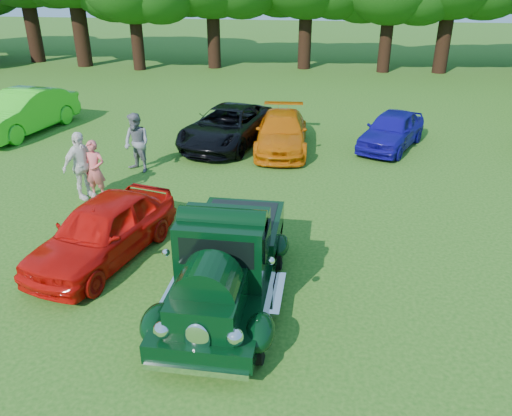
# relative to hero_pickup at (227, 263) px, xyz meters

# --- Properties ---
(ground) EXTENTS (120.00, 120.00, 0.00)m
(ground) POSITION_rel_hero_pickup_xyz_m (-0.89, 0.84, -0.79)
(ground) COLOR #205313
(ground) RESTS_ON ground
(hero_pickup) EXTENTS (2.17, 4.65, 1.82)m
(hero_pickup) POSITION_rel_hero_pickup_xyz_m (0.00, 0.00, 0.00)
(hero_pickup) COLOR black
(hero_pickup) RESTS_ON ground
(red_convertible) EXTENTS (2.45, 4.18, 1.34)m
(red_convertible) POSITION_rel_hero_pickup_xyz_m (-2.91, 1.09, -0.12)
(red_convertible) COLOR red
(red_convertible) RESTS_ON ground
(back_car_lime) EXTENTS (2.40, 5.08, 1.61)m
(back_car_lime) POSITION_rel_hero_pickup_xyz_m (-9.87, 9.51, 0.02)
(back_car_lime) COLOR #2FD01B
(back_car_lime) RESTS_ON ground
(back_car_black) EXTENTS (3.18, 5.18, 1.34)m
(back_car_black) POSITION_rel_hero_pickup_xyz_m (-1.86, 9.25, -0.12)
(back_car_black) COLOR black
(back_car_black) RESTS_ON ground
(back_car_orange) EXTENTS (2.01, 4.36, 1.24)m
(back_car_orange) POSITION_rel_hero_pickup_xyz_m (0.11, 8.98, -0.17)
(back_car_orange) COLOR #CD5F07
(back_car_orange) RESTS_ON ground
(back_car_blue) EXTENTS (2.89, 4.04, 1.28)m
(back_car_blue) POSITION_rel_hero_pickup_xyz_m (3.91, 9.74, -0.15)
(back_car_blue) COLOR #130C8A
(back_car_blue) RESTS_ON ground
(spectator_pink) EXTENTS (0.61, 0.41, 1.62)m
(spectator_pink) POSITION_rel_hero_pickup_xyz_m (-4.46, 4.11, 0.02)
(spectator_pink) COLOR #E55E5F
(spectator_pink) RESTS_ON ground
(spectator_grey) EXTENTS (1.10, 1.02, 1.82)m
(spectator_grey) POSITION_rel_hero_pickup_xyz_m (-4.06, 6.20, 0.12)
(spectator_grey) COLOR slate
(spectator_grey) RESTS_ON ground
(spectator_white) EXTENTS (0.89, 1.18, 1.86)m
(spectator_white) POSITION_rel_hero_pickup_xyz_m (-4.81, 4.04, 0.14)
(spectator_white) COLOR white
(spectator_white) RESTS_ON ground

